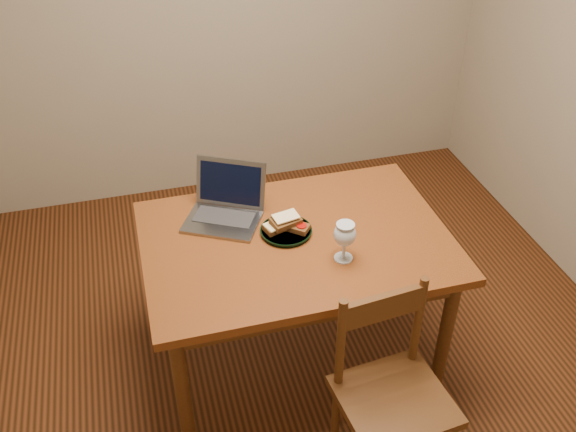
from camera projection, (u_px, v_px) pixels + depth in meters
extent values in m
cube|color=black|center=(304.00, 347.00, 3.22)|extent=(3.20, 3.20, 0.02)
cube|color=#51230D|center=(296.00, 242.00, 2.74)|extent=(1.30, 0.90, 0.04)
cylinder|color=#44210E|center=(183.00, 394.00, 2.55)|extent=(0.06, 0.06, 0.70)
cylinder|color=#44210E|center=(445.00, 338.00, 2.79)|extent=(0.06, 0.06, 0.70)
cylinder|color=#44210E|center=(162.00, 275.00, 3.12)|extent=(0.06, 0.06, 0.70)
cylinder|color=#44210E|center=(381.00, 237.00, 3.36)|extent=(0.06, 0.06, 0.70)
cube|color=#44210E|center=(394.00, 401.00, 2.44)|extent=(0.44, 0.43, 0.04)
cube|color=#44210E|center=(383.00, 307.00, 2.34)|extent=(0.33, 0.06, 0.12)
cylinder|color=black|center=(286.00, 231.00, 2.75)|extent=(0.22, 0.22, 0.02)
cube|color=slate|center=(222.00, 222.00, 2.80)|extent=(0.38, 0.34, 0.01)
cube|color=slate|center=(231.00, 183.00, 2.85)|extent=(0.31, 0.21, 0.22)
cube|color=black|center=(231.00, 183.00, 2.85)|extent=(0.27, 0.18, 0.18)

